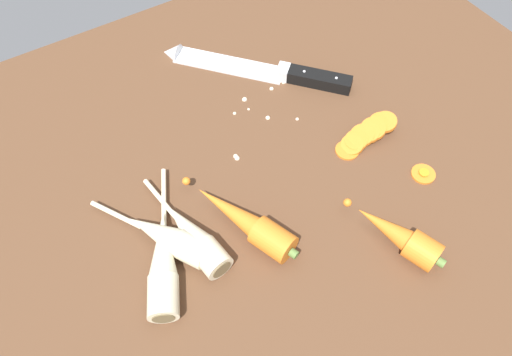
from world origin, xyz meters
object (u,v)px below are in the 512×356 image
(whole_carrot_second, at_px, (400,236))
(carrot_slice_stray_near, at_px, (424,173))
(parsnip_front, at_px, (163,262))
(whole_carrot, at_px, (246,222))
(parsnip_mid_left, at_px, (194,237))
(chefs_knife, at_px, (252,67))
(parsnip_mid_right, at_px, (167,237))
(carrot_slice_stack, at_px, (366,134))

(whole_carrot_second, xyz_separation_m, carrot_slice_stray_near, (0.11, 0.07, -0.02))
(parsnip_front, bearing_deg, whole_carrot_second, -24.99)
(carrot_slice_stray_near, bearing_deg, whole_carrot, 167.40)
(whole_carrot_second, distance_m, parsnip_mid_left, 0.28)
(chefs_knife, bearing_deg, whole_carrot, -122.80)
(whole_carrot_second, height_order, parsnip_mid_right, whole_carrot_second)
(whole_carrot, distance_m, whole_carrot_second, 0.21)
(chefs_knife, distance_m, whole_carrot, 0.32)
(chefs_knife, bearing_deg, whole_carrot_second, -91.38)
(chefs_knife, height_order, carrot_slice_stack, carrot_slice_stack)
(whole_carrot_second, bearing_deg, whole_carrot, 142.08)
(whole_carrot_second, relative_size, parsnip_front, 0.69)
(carrot_slice_stray_near, bearing_deg, whole_carrot_second, -149.33)
(whole_carrot_second, xyz_separation_m, carrot_slice_stack, (0.08, 0.17, -0.01))
(carrot_slice_stray_near, bearing_deg, chefs_knife, 107.14)
(parsnip_front, distance_m, carrot_slice_stray_near, 0.41)
(carrot_slice_stack, bearing_deg, whole_carrot_second, -115.66)
(parsnip_mid_right, relative_size, carrot_slice_stack, 1.57)
(parsnip_mid_left, bearing_deg, whole_carrot, -13.38)
(parsnip_mid_left, bearing_deg, carrot_slice_stack, 4.00)
(chefs_knife, relative_size, parsnip_mid_left, 1.48)
(chefs_knife, relative_size, whole_carrot_second, 1.88)
(parsnip_mid_left, bearing_deg, carrot_slice_stray_near, -12.76)
(carrot_slice_stack, bearing_deg, parsnip_front, -174.86)
(whole_carrot_second, distance_m, carrot_slice_stack, 0.19)
(whole_carrot, bearing_deg, carrot_slice_stray_near, -12.60)
(parsnip_mid_right, bearing_deg, whole_carrot_second, -31.63)
(chefs_knife, height_order, parsnip_mid_right, parsnip_mid_right)
(parsnip_mid_right, xyz_separation_m, carrot_slice_stack, (0.35, 0.00, -0.01))
(parsnip_front, distance_m, carrot_slice_stack, 0.37)
(chefs_knife, relative_size, carrot_slice_stack, 2.51)
(chefs_knife, xyz_separation_m, parsnip_front, (-0.30, -0.26, 0.01))
(whole_carrot_second, bearing_deg, carrot_slice_stack, 64.34)
(chefs_knife, height_order, whole_carrot_second, whole_carrot_second)
(whole_carrot, bearing_deg, carrot_slice_stack, 9.11)
(parsnip_mid_right, bearing_deg, carrot_slice_stray_near, -14.55)
(chefs_knife, relative_size, parsnip_mid_right, 1.60)
(chefs_knife, distance_m, parsnip_front, 0.40)
(whole_carrot_second, bearing_deg, parsnip_mid_right, 148.37)
(chefs_knife, distance_m, parsnip_mid_right, 0.36)
(whole_carrot, height_order, parsnip_mid_left, whole_carrot)
(parsnip_front, height_order, carrot_slice_stack, parsnip_front)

